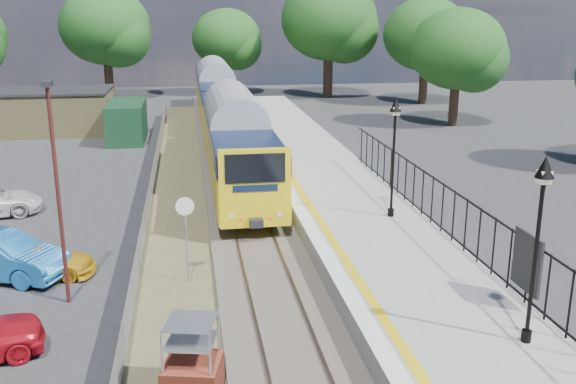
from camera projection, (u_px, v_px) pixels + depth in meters
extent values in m
plane|color=#2D2D30|center=(278.00, 316.00, 18.74)|extent=(120.00, 120.00, 0.00)
cube|color=#473F38|center=(246.00, 211.00, 28.22)|extent=(3.40, 80.00, 0.20)
cube|color=#4C472D|center=(179.00, 231.00, 25.90)|extent=(2.60, 70.00, 0.06)
cube|color=brown|center=(230.00, 210.00, 28.08)|extent=(0.07, 80.00, 0.14)
cube|color=brown|center=(262.00, 208.00, 28.30)|extent=(0.07, 80.00, 0.14)
cube|color=gray|center=(350.00, 213.00, 26.85)|extent=(5.00, 70.00, 0.90)
cube|color=silver|center=(297.00, 205.00, 26.39)|extent=(0.50, 70.00, 0.01)
cube|color=yellow|center=(309.00, 204.00, 26.47)|extent=(0.30, 70.00, 0.01)
cylinder|color=black|center=(526.00, 336.00, 15.48)|extent=(0.24, 0.24, 0.30)
cylinder|color=black|center=(534.00, 265.00, 14.98)|extent=(0.10, 0.10, 3.70)
cube|color=black|center=(543.00, 184.00, 14.44)|extent=(0.08, 0.08, 0.30)
cube|color=beige|center=(544.00, 177.00, 14.40)|extent=(0.26, 0.26, 0.30)
cone|color=black|center=(545.00, 167.00, 14.34)|extent=(0.44, 0.44, 0.50)
cylinder|color=black|center=(391.00, 212.00, 24.95)|extent=(0.24, 0.24, 0.30)
cylinder|color=black|center=(393.00, 166.00, 24.45)|extent=(0.10, 0.10, 3.70)
cube|color=black|center=(395.00, 115.00, 23.92)|extent=(0.08, 0.08, 0.30)
cube|color=beige|center=(395.00, 111.00, 23.87)|extent=(0.26, 0.26, 0.30)
cone|color=black|center=(396.00, 105.00, 23.81)|extent=(0.44, 0.44, 0.50)
cube|color=black|center=(461.00, 196.00, 21.38)|extent=(0.05, 26.00, 0.05)
cube|color=black|center=(527.00, 262.00, 17.24)|extent=(0.08, 1.40, 1.60)
cube|color=#948753|center=(55.00, 112.00, 46.95)|extent=(8.00, 6.00, 3.00)
cube|color=black|center=(52.00, 90.00, 46.53)|extent=(8.20, 6.20, 0.15)
cube|color=#153B1E|center=(127.00, 121.00, 44.03)|extent=(2.40, 6.00, 2.60)
cylinder|color=#332319|center=(109.00, 80.00, 64.24)|extent=(0.88, 0.88, 3.85)
ellipsoid|color=#1B4F1A|center=(105.00, 26.00, 62.82)|extent=(8.80, 8.80, 7.48)
cylinder|color=#332319|center=(228.00, 80.00, 68.04)|extent=(0.72, 0.72, 3.15)
ellipsoid|color=#1B4F1A|center=(227.00, 38.00, 66.87)|extent=(7.20, 7.20, 6.12)
cylinder|color=#332319|center=(328.00, 77.00, 65.59)|extent=(0.96, 0.96, 4.20)
ellipsoid|color=#1B4F1A|center=(329.00, 19.00, 64.04)|extent=(9.60, 9.60, 8.16)
cylinder|color=#332319|center=(423.00, 85.00, 61.18)|extent=(0.80, 0.80, 3.50)
ellipsoid|color=#1B4F1A|center=(426.00, 34.00, 59.89)|extent=(8.00, 8.00, 6.80)
cylinder|color=#332319|center=(454.00, 105.00, 49.52)|extent=(0.72, 0.72, 3.15)
ellipsoid|color=#1B4F1A|center=(458.00, 49.00, 48.36)|extent=(7.20, 7.20, 6.12)
cube|color=yellow|center=(235.00, 148.00, 33.59)|extent=(2.80, 20.00, 1.90)
cube|color=#0E1A36|center=(234.00, 123.00, 33.24)|extent=(2.82, 20.00, 0.90)
cube|color=black|center=(234.00, 123.00, 33.24)|extent=(2.82, 18.00, 0.70)
cube|color=black|center=(235.00, 170.00, 33.91)|extent=(2.00, 18.00, 0.45)
cube|color=yellow|center=(216.00, 97.00, 53.17)|extent=(2.80, 20.00, 1.90)
cube|color=#0E1A36|center=(215.00, 82.00, 52.81)|extent=(2.82, 20.00, 0.90)
cube|color=black|center=(215.00, 82.00, 52.81)|extent=(2.82, 18.00, 0.70)
cube|color=black|center=(216.00, 112.00, 53.49)|extent=(2.00, 18.00, 0.45)
cube|color=black|center=(255.00, 168.00, 23.52)|extent=(2.24, 0.04, 1.10)
cube|color=maroon|center=(193.00, 380.00, 14.64)|extent=(1.50, 1.50, 0.96)
cylinder|color=#999EA3|center=(187.00, 245.00, 20.65)|extent=(0.06, 0.06, 2.66)
cylinder|color=silver|center=(185.00, 206.00, 20.24)|extent=(0.60, 0.06, 0.60)
cylinder|color=#481C18|center=(59.00, 199.00, 18.78)|extent=(0.12, 0.12, 6.60)
cube|color=black|center=(47.00, 84.00, 17.87)|extent=(0.25, 0.50, 0.15)
imported|color=#1B62A4|center=(1.00, 256.00, 21.29)|extent=(4.86, 3.38, 1.52)
imported|color=gold|center=(39.00, 261.00, 21.47)|extent=(3.86, 1.96, 1.08)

